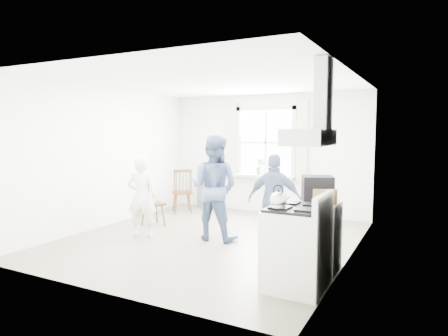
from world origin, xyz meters
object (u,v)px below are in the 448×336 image
gas_stove (297,247)px  person_mid (214,188)px  windsor_chair_b (148,197)px  person_left (142,197)px  windsor_chair_a (183,186)px  stereo_stack (317,189)px  person_right (275,200)px  low_cabinet (319,236)px

gas_stove → person_mid: (-1.86, 1.38, 0.38)m
windsor_chair_b → gas_stove: bearing=-24.9°
person_left → windsor_chair_a: bearing=-100.1°
gas_stove → person_mid: size_ratio=0.64×
windsor_chair_a → gas_stove: bearing=-39.7°
stereo_stack → person_right: bearing=136.7°
person_left → person_mid: size_ratio=0.80×
stereo_stack → person_right: size_ratio=0.33×
person_left → windsor_chair_b: bearing=-82.8°
person_mid → stereo_stack: bearing=156.6°
stereo_stack → person_mid: (-1.90, 0.70, -0.20)m
windsor_chair_b → person_right: 2.56m
low_cabinet → person_left: 3.11m
low_cabinet → person_mid: 2.09m
windsor_chair_a → person_left: size_ratio=0.71×
windsor_chair_a → low_cabinet: bearing=-31.6°
stereo_stack → windsor_chair_b: stereo_stack is taller
windsor_chair_b → person_left: 0.75m
low_cabinet → person_left: (-3.09, 0.24, 0.24)m
gas_stove → windsor_chair_b: gas_stove is taller
windsor_chair_b → person_left: size_ratio=0.67×
gas_stove → windsor_chair_b: size_ratio=1.21×
gas_stove → person_left: person_left is taller
windsor_chair_a → person_mid: (1.62, -1.50, 0.27)m
windsor_chair_a → person_left: 2.00m
low_cabinet → person_right: person_right is taller
person_left → person_right: 2.25m
windsor_chair_b → person_left: bearing=-59.5°
person_mid → low_cabinet: bearing=157.3°
low_cabinet → person_right: (-0.91, 0.82, 0.27)m
gas_stove → low_cabinet: size_ratio=1.24×
person_left → person_mid: person_mid is taller
windsor_chair_a → windsor_chair_b: 1.31m
windsor_chair_b → person_mid: person_mid is taller
gas_stove → windsor_chair_b: (-3.39, 1.58, 0.08)m
person_mid → person_right: 1.04m
low_cabinet → gas_stove: bearing=-95.7°
gas_stove → windsor_chair_a: 4.51m
stereo_stack → person_right: (-0.89, 0.84, -0.34)m
windsor_chair_b → person_left: (0.38, -0.64, 0.13)m
windsor_chair_b → person_mid: 1.58m
gas_stove → windsor_chair_a: bearing=140.3°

